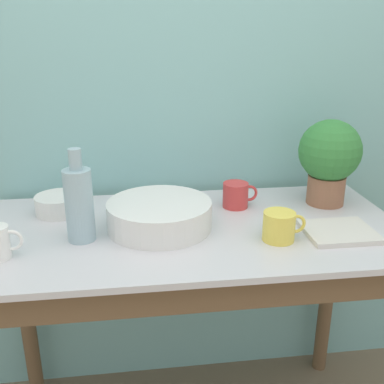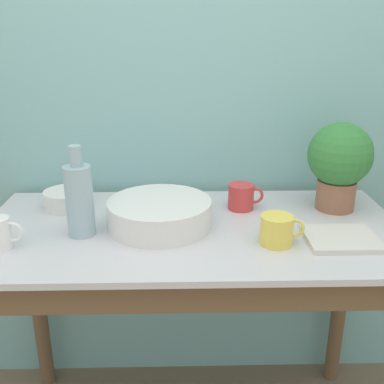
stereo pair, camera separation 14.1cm
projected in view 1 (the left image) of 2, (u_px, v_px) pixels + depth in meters
name	position (u px, v px, depth m)	size (l,w,h in m)	color
wall_back	(179.00, 108.00, 1.71)	(6.00, 0.05, 2.40)	#7AB2B2
counter_table	(193.00, 278.00, 1.49)	(1.37, 0.68, 0.88)	brown
potted_plant	(329.00, 157.00, 1.59)	(0.22, 0.22, 0.31)	#8C5B42
bowl_wash_large	(159.00, 215.00, 1.43)	(0.33, 0.33, 0.09)	silver
bottle_tall	(79.00, 203.00, 1.33)	(0.08, 0.08, 0.28)	#93B2BC
mug_red	(236.00, 195.00, 1.60)	(0.13, 0.09, 0.09)	#C63838
mug_yellow	(280.00, 226.00, 1.35)	(0.13, 0.10, 0.09)	#E5CC4C
bowl_small_enamel_white	(59.00, 204.00, 1.55)	(0.16, 0.16, 0.06)	silver
tray_board	(339.00, 232.00, 1.40)	(0.21, 0.18, 0.02)	beige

